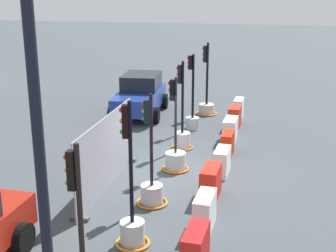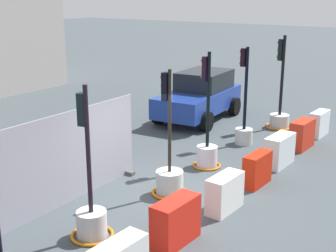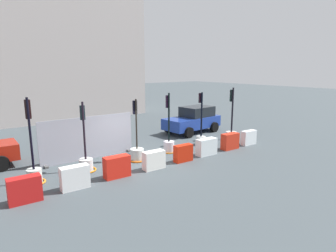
# 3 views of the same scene
# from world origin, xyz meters

# --- Properties ---
(ground_plane) EXTENTS (120.00, 120.00, 0.00)m
(ground_plane) POSITION_xyz_m (0.00, 0.00, 0.00)
(ground_plane) COLOR #3F484C
(traffic_light_2) EXTENTS (0.88, 0.88, 3.12)m
(traffic_light_2) POSITION_xyz_m (-2.47, 0.35, 0.50)
(traffic_light_2) COLOR silver
(traffic_light_2) RESTS_ON ground_plane
(traffic_light_3) EXTENTS (0.89, 0.89, 3.07)m
(traffic_light_3) POSITION_xyz_m (0.12, 0.22, 0.46)
(traffic_light_3) COLOR silver
(traffic_light_3) RESTS_ON ground_plane
(traffic_light_4) EXTENTS (0.80, 0.80, 3.24)m
(traffic_light_4) POSITION_xyz_m (2.27, 0.40, 0.55)
(traffic_light_4) COLOR silver
(traffic_light_4) RESTS_ON ground_plane
(traffic_light_5) EXTENTS (0.57, 0.57, 3.14)m
(traffic_light_5) POSITION_xyz_m (4.73, 0.43, 0.64)
(traffic_light_5) COLOR silver
(traffic_light_5) RESTS_ON ground_plane
(traffic_light_6) EXTENTS (0.98, 0.98, 3.33)m
(traffic_light_6) POSITION_xyz_m (7.20, 0.18, 0.48)
(traffic_light_6) COLOR silver
(traffic_light_6) RESTS_ON ground_plane
(construction_barrier_3) EXTENTS (1.11, 0.52, 0.92)m
(construction_barrier_3) POSITION_xyz_m (-1.73, -1.18, 0.46)
(construction_barrier_3) COLOR red
(construction_barrier_3) RESTS_ON ground_plane
(construction_barrier_4) EXTENTS (1.04, 0.48, 0.84)m
(construction_barrier_4) POSITION_xyz_m (0.08, -1.31, 0.42)
(construction_barrier_4) COLOR white
(construction_barrier_4) RESTS_ON ground_plane
(construction_barrier_5) EXTENTS (0.98, 0.41, 0.84)m
(construction_barrier_5) POSITION_xyz_m (1.83, -1.32, 0.42)
(construction_barrier_5) COLOR red
(construction_barrier_5) RESTS_ON ground_plane
(construction_barrier_6) EXTENTS (1.17, 0.53, 0.89)m
(construction_barrier_6) POSITION_xyz_m (3.50, -1.26, 0.44)
(construction_barrier_6) COLOR silver
(construction_barrier_6) RESTS_ON ground_plane
(construction_barrier_7) EXTENTS (1.08, 0.50, 0.91)m
(construction_barrier_7) POSITION_xyz_m (5.36, -1.29, 0.45)
(construction_barrier_7) COLOR red
(construction_barrier_7) RESTS_ON ground_plane
(construction_barrier_8) EXTENTS (1.02, 0.43, 0.86)m
(construction_barrier_8) POSITION_xyz_m (7.00, -1.32, 0.43)
(construction_barrier_8) COLOR white
(construction_barrier_8) RESTS_ON ground_plane
(car_blue_estate) EXTENTS (4.36, 2.48, 1.82)m
(car_blue_estate) POSITION_xyz_m (6.67, 3.22, 0.91)
(car_blue_estate) COLOR navy
(car_blue_estate) RESTS_ON ground_plane
(site_fence_panel) EXTENTS (4.84, 0.50, 2.17)m
(site_fence_panel) POSITION_xyz_m (-1.63, 1.92, 1.05)
(site_fence_panel) COLOR #9798A5
(site_fence_panel) RESTS_ON ground_plane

